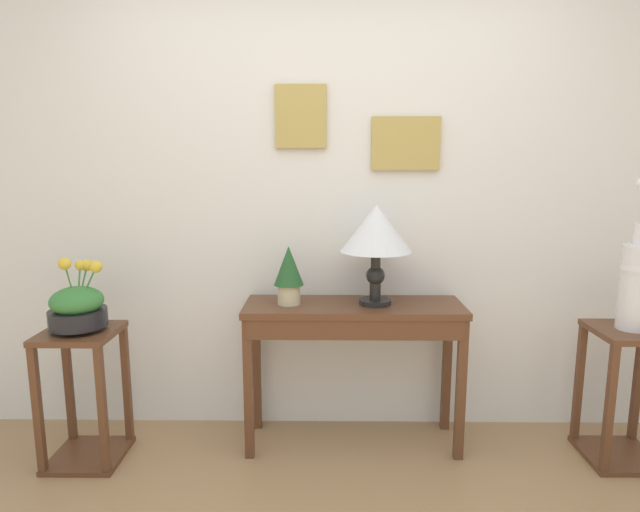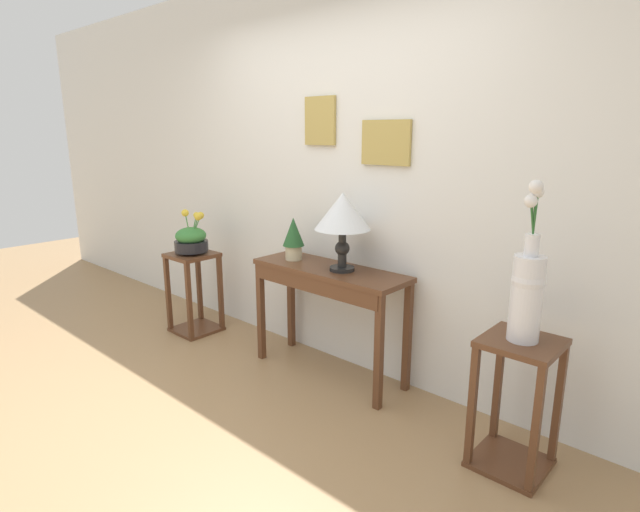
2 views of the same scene
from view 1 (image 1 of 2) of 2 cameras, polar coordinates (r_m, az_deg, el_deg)
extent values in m
cube|color=silver|center=(2.96, 1.10, 7.98)|extent=(9.00, 0.10, 2.80)
cube|color=tan|center=(2.91, -2.08, 14.76)|extent=(0.27, 0.02, 0.33)
cube|color=slate|center=(2.90, -2.09, 14.76)|extent=(0.22, 0.01, 0.26)
cube|color=tan|center=(2.92, 9.21, 11.85)|extent=(0.36, 0.02, 0.28)
cube|color=#90A883|center=(2.92, 9.22, 11.85)|extent=(0.29, 0.01, 0.22)
cube|color=#56331E|center=(2.78, 3.63, -5.51)|extent=(1.14, 0.38, 0.03)
cube|color=#56331E|center=(2.64, 3.81, -7.91)|extent=(1.07, 0.03, 0.10)
cube|color=#56331E|center=(2.79, -7.69, -14.05)|extent=(0.05, 0.04, 0.74)
cube|color=#56331E|center=(2.84, 14.88, -13.81)|extent=(0.04, 0.04, 0.74)
cube|color=#56331E|center=(3.08, -6.83, -11.67)|extent=(0.05, 0.04, 0.74)
cube|color=#56331E|center=(3.13, 13.46, -11.52)|extent=(0.04, 0.04, 0.74)
cylinder|color=black|center=(2.78, 5.92, -4.90)|extent=(0.17, 0.17, 0.02)
cylinder|color=black|center=(2.76, 5.95, -3.39)|extent=(0.06, 0.06, 0.13)
sphere|color=black|center=(2.75, 5.97, -2.10)|extent=(0.10, 0.10, 0.10)
cylinder|color=black|center=(2.74, 6.00, -0.81)|extent=(0.05, 0.05, 0.13)
cone|color=silver|center=(2.71, 6.07, 2.99)|extent=(0.37, 0.37, 0.24)
cylinder|color=beige|center=(2.76, -3.35, -4.14)|extent=(0.12, 0.12, 0.10)
cone|color=#235128|center=(2.73, -3.39, -1.03)|extent=(0.15, 0.15, 0.20)
cube|color=#56331E|center=(2.90, -24.43, -7.55)|extent=(0.36, 0.36, 0.03)
cube|color=#56331E|center=(3.15, -23.53, -19.07)|extent=(0.36, 0.36, 0.03)
cube|color=#56331E|center=(2.95, -28.09, -14.36)|extent=(0.04, 0.03, 0.63)
cube|color=#56331E|center=(2.82, -22.34, -15.06)|extent=(0.04, 0.03, 0.63)
cube|color=#56331E|center=(3.21, -25.39, -12.22)|extent=(0.04, 0.04, 0.63)
cube|color=#56331E|center=(3.08, -20.06, -12.72)|extent=(0.04, 0.04, 0.63)
cylinder|color=black|center=(2.89, -24.47, -7.08)|extent=(0.12, 0.12, 0.02)
cylinder|color=black|center=(2.88, -24.54, -6.07)|extent=(0.27, 0.27, 0.09)
ellipsoid|color=#387A38|center=(2.86, -24.67, -4.40)|extent=(0.25, 0.25, 0.14)
cylinder|color=#387A38|center=(2.87, -24.49, -3.08)|extent=(0.01, 0.07, 0.21)
sphere|color=gold|center=(2.88, -24.38, -0.92)|extent=(0.05, 0.05, 0.05)
cylinder|color=#387A38|center=(2.83, -23.78, -3.19)|extent=(0.11, 0.02, 0.22)
sphere|color=gold|center=(2.79, -22.94, -1.06)|extent=(0.06, 0.06, 0.06)
cylinder|color=#387A38|center=(2.88, -24.18, -3.07)|extent=(0.03, 0.10, 0.21)
sphere|color=gold|center=(2.90, -23.75, -0.91)|extent=(0.06, 0.06, 0.06)
cylinder|color=#387A38|center=(2.84, -25.17, -3.02)|extent=(0.05, 0.03, 0.23)
sphere|color=gold|center=(2.82, -25.75, -0.75)|extent=(0.06, 0.06, 0.06)
cube|color=#56331E|center=(3.06, 30.42, -7.04)|extent=(0.36, 0.36, 0.03)
cube|color=#56331E|center=(3.30, 29.35, -18.19)|extent=(0.36, 0.36, 0.03)
cube|color=#56331E|center=(2.97, 28.66, -14.23)|extent=(0.04, 0.03, 0.64)
cube|color=#56331E|center=(3.22, 26.04, -12.10)|extent=(0.04, 0.04, 0.64)
cube|color=#56331E|center=(3.36, 30.94, -11.59)|extent=(0.04, 0.04, 0.64)
cylinder|color=silver|center=(3.01, 30.79, -2.94)|extent=(0.15, 0.15, 0.42)
sphere|color=silver|center=(2.99, 30.95, -1.22)|extent=(0.16, 0.16, 0.16)
camera|label=2|loc=(2.31, 86.58, 4.97)|focal=28.28mm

